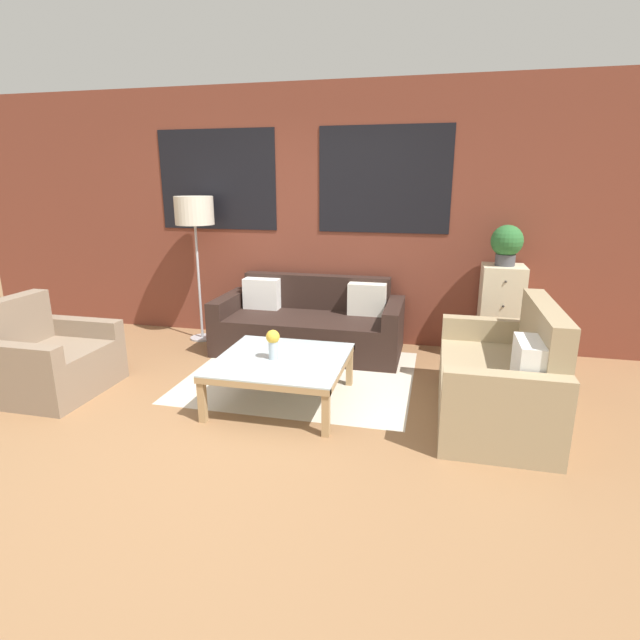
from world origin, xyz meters
The scene contains 11 objects.
ground_plane centered at (0.00, 0.00, 0.00)m, with size 16.00×16.00×0.00m, color #8E6642.
wall_back_brick centered at (0.00, 2.44, 1.41)m, with size 8.40×0.09×2.80m.
rug centered at (0.35, 1.20, 0.00)m, with size 2.09×1.79×0.00m.
couch_dark centered at (0.25, 1.95, 0.28)m, with size 1.97×0.88×0.78m.
settee_vintage centered at (2.09, 0.72, 0.31)m, with size 0.80×1.48×0.92m.
armchair_corner centered at (-1.68, 0.36, 0.28)m, with size 0.80×0.92×0.84m.
coffee_table centered at (0.35, 0.61, 0.34)m, with size 1.04×1.04×0.39m.
floor_lamp centered at (-1.09, 2.06, 1.42)m, with size 0.42×0.42×1.63m.
drawer_cabinet centered at (2.21, 2.15, 0.49)m, with size 0.41×0.43×0.98m.
potted_plant centered at (2.21, 2.15, 1.20)m, with size 0.31×0.31×0.40m.
flower_vase centered at (0.29, 0.58, 0.54)m, with size 0.11×0.11×0.25m.
Camera 1 is at (1.55, -3.07, 1.80)m, focal length 28.00 mm.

